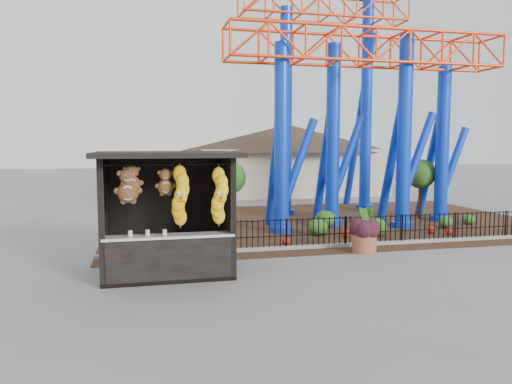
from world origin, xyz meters
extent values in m
plane|color=slate|center=(0.00, 0.00, 0.00)|extent=(120.00, 120.00, 0.00)
cube|color=#331E11|center=(4.00, 8.00, 0.01)|extent=(18.00, 12.00, 0.02)
cube|color=gray|center=(4.00, 3.00, 0.06)|extent=(18.00, 0.18, 0.12)
cube|color=black|center=(-3.00, 1.20, 0.05)|extent=(3.20, 2.60, 0.10)
cube|color=black|center=(-3.00, 2.44, 1.50)|extent=(3.20, 0.12, 3.00)
cube|color=black|center=(-4.54, 1.20, 1.50)|extent=(0.12, 2.60, 3.00)
cube|color=black|center=(-1.46, 1.20, 1.50)|extent=(0.12, 2.60, 3.00)
cube|color=black|center=(-3.00, 0.95, 3.06)|extent=(3.50, 3.40, 0.12)
cube|color=black|center=(-4.53, -0.03, 1.50)|extent=(0.14, 0.14, 3.00)
cube|color=black|center=(-1.47, -0.03, 1.50)|extent=(0.14, 0.14, 3.00)
cube|color=black|center=(-3.00, 0.15, 0.55)|extent=(3.00, 0.50, 1.10)
cube|color=silver|center=(-3.00, 0.15, 1.12)|extent=(3.10, 0.55, 0.06)
cylinder|color=black|center=(-3.00, -0.25, 2.85)|extent=(2.90, 0.04, 0.04)
cylinder|color=#0C35D1|center=(1.50, 6.00, 3.50)|extent=(0.56, 0.56, 7.00)
cylinder|color=#0C35D1|center=(1.50, 6.00, 0.12)|extent=(0.84, 0.84, 0.24)
cylinder|color=#0C35D1|center=(4.00, 7.20, 3.65)|extent=(0.56, 0.56, 7.30)
cylinder|color=#0C35D1|center=(4.00, 7.20, 0.12)|extent=(0.84, 0.84, 0.24)
cylinder|color=#0C35D1|center=(6.50, 6.00, 3.75)|extent=(0.56, 0.56, 7.50)
cylinder|color=#0C35D1|center=(6.50, 6.00, 0.12)|extent=(0.84, 0.84, 0.24)
cylinder|color=#0C35D1|center=(9.00, 7.20, 3.30)|extent=(0.56, 0.56, 6.60)
cylinder|color=#0C35D1|center=(9.00, 7.20, 0.12)|extent=(0.84, 0.84, 0.24)
cylinder|color=#0C35D1|center=(3.00, 10.50, 4.75)|extent=(0.56, 0.56, 9.50)
cylinder|color=#0C35D1|center=(3.00, 10.50, 0.12)|extent=(0.84, 0.84, 0.24)
cylinder|color=#0C35D1|center=(7.50, 11.50, 5.25)|extent=(0.56, 0.56, 10.50)
cylinder|color=#0C35D1|center=(7.50, 11.50, 0.12)|extent=(0.84, 0.84, 0.24)
cylinder|color=#0C35D1|center=(1.50, 6.90, 2.62)|extent=(0.36, 2.21, 5.85)
cylinder|color=#0C35D1|center=(2.20, 6.30, 2.45)|extent=(1.62, 0.32, 3.73)
cylinder|color=#0C35D1|center=(4.00, 8.10, 2.74)|extent=(0.36, 2.29, 6.10)
cylinder|color=#0C35D1|center=(4.70, 7.50, 2.55)|extent=(1.67, 0.32, 3.88)
cylinder|color=#0C35D1|center=(6.50, 6.90, 2.81)|extent=(0.36, 2.34, 6.26)
cylinder|color=#0C35D1|center=(7.20, 6.30, 2.62)|extent=(1.71, 0.32, 3.99)
cylinder|color=#0C35D1|center=(9.00, 8.10, 2.47)|extent=(0.36, 2.10, 5.53)
cylinder|color=#0C35D1|center=(9.70, 7.50, 2.31)|extent=(1.54, 0.32, 3.52)
cylinder|color=#994D37|center=(3.01, 2.10, 0.33)|extent=(0.76, 0.76, 0.66)
ellipsoid|color=black|center=(3.01, 2.10, 0.98)|extent=(0.70, 0.70, 0.64)
imported|color=#305F1C|center=(3.07, 2.23, 0.38)|extent=(0.79, 0.72, 0.77)
ellipsoid|color=#285418|center=(2.61, 5.11, 0.31)|extent=(0.74, 0.74, 0.59)
ellipsoid|color=#285418|center=(4.56, 4.45, 0.35)|extent=(0.83, 0.83, 0.67)
ellipsoid|color=#285418|center=(8.10, 5.43, 0.25)|extent=(0.58, 0.58, 0.47)
ellipsoid|color=#285418|center=(3.55, 6.76, 0.34)|extent=(0.82, 0.82, 0.66)
ellipsoid|color=#285418|center=(9.54, 6.00, 0.22)|extent=(0.50, 0.50, 0.40)
sphere|color=red|center=(0.97, 3.63, 0.16)|extent=(0.28, 0.28, 0.28)
sphere|color=red|center=(3.43, 4.46, 0.16)|extent=(0.28, 0.28, 0.28)
sphere|color=red|center=(6.83, 4.45, 0.16)|extent=(0.28, 0.28, 0.28)
sphere|color=red|center=(7.31, 4.05, 0.16)|extent=(0.28, 0.28, 0.28)
cube|color=#BFAD8C|center=(6.00, 20.00, 1.50)|extent=(12.00, 6.00, 3.00)
cone|color=#332319|center=(6.00, 20.00, 3.90)|extent=(15.00, 15.00, 1.80)
camera|label=1|loc=(-3.68, -11.79, 3.31)|focal=35.00mm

